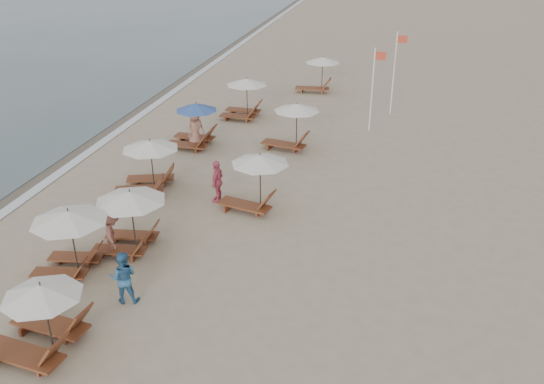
% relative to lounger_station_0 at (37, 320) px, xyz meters
% --- Properties ---
extents(ground, '(160.00, 160.00, 0.00)m').
position_rel_lounger_station_0_xyz_m(ground, '(5.31, 2.72, -0.91)').
color(ground, tan).
rests_on(ground, ground).
extents(wet_sand_band, '(3.20, 140.00, 0.01)m').
position_rel_lounger_station_0_xyz_m(wet_sand_band, '(-7.19, 12.72, -0.90)').
color(wet_sand_band, '#6B5E4C').
rests_on(wet_sand_band, ground).
extents(foam_line, '(0.50, 140.00, 0.02)m').
position_rel_lounger_station_0_xyz_m(foam_line, '(-5.89, 12.72, -0.89)').
color(foam_line, white).
rests_on(foam_line, ground).
extents(lounger_station_0, '(2.66, 2.26, 2.06)m').
position_rel_lounger_station_0_xyz_m(lounger_station_0, '(0.00, 0.00, 0.00)').
color(lounger_station_0, brown).
rests_on(lounger_station_0, ground).
extents(lounger_station_1, '(2.51, 2.38, 2.22)m').
position_rel_lounger_station_0_xyz_m(lounger_station_1, '(-1.12, 3.41, 0.36)').
color(lounger_station_1, brown).
rests_on(lounger_station_1, ground).
extents(lounger_station_2, '(2.55, 2.37, 2.20)m').
position_rel_lounger_station_0_xyz_m(lounger_station_2, '(0.06, 5.11, 0.31)').
color(lounger_station_2, brown).
rests_on(lounger_station_2, ground).
extents(lounger_station_3, '(2.67, 2.43, 2.19)m').
position_rel_lounger_station_0_xyz_m(lounger_station_3, '(-1.31, 9.62, 0.20)').
color(lounger_station_3, brown).
rests_on(lounger_station_3, ground).
extents(lounger_station_4, '(2.55, 2.04, 2.21)m').
position_rel_lounger_station_0_xyz_m(lounger_station_4, '(-1.26, 14.77, 0.09)').
color(lounger_station_4, brown).
rests_on(lounger_station_4, ground).
extents(lounger_station_5, '(2.62, 2.27, 2.26)m').
position_rel_lounger_station_0_xyz_m(lounger_station_5, '(-0.05, 19.58, 0.21)').
color(lounger_station_5, brown).
rests_on(lounger_station_5, ground).
extents(inland_station_0, '(2.81, 2.24, 2.22)m').
position_rel_lounger_station_0_xyz_m(inland_station_0, '(3.37, 8.87, 0.41)').
color(inland_station_0, brown).
rests_on(inland_station_0, ground).
extents(inland_station_1, '(2.88, 2.24, 2.22)m').
position_rel_lounger_station_0_xyz_m(inland_station_1, '(3.47, 15.52, 0.38)').
color(inland_station_1, brown).
rests_on(inland_station_1, ground).
extents(inland_station_2, '(2.86, 2.24, 2.22)m').
position_rel_lounger_station_0_xyz_m(inland_station_2, '(3.18, 25.74, 0.37)').
color(inland_station_2, brown).
rests_on(inland_station_2, ground).
extents(beachgoer_mid_a, '(0.94, 0.81, 1.65)m').
position_rel_lounger_station_0_xyz_m(beachgoer_mid_a, '(1.21, 2.39, -0.08)').
color(beachgoer_mid_a, '#306591').
rests_on(beachgoer_mid_a, ground).
extents(beachgoer_mid_b, '(1.01, 1.16, 1.56)m').
position_rel_lounger_station_0_xyz_m(beachgoer_mid_b, '(-0.32, 4.65, -0.13)').
color(beachgoer_mid_b, brown).
rests_on(beachgoer_mid_b, ground).
extents(beachgoer_far_a, '(0.45, 1.03, 1.74)m').
position_rel_lounger_station_0_xyz_m(beachgoer_far_a, '(1.82, 9.27, -0.04)').
color(beachgoer_far_a, '#CB5166').
rests_on(beachgoer_far_a, ground).
extents(beachgoer_far_b, '(1.03, 1.09, 1.87)m').
position_rel_lounger_station_0_xyz_m(beachgoer_far_b, '(-1.10, 14.75, 0.03)').
color(beachgoer_far_b, '#A66E5A').
rests_on(beachgoer_far_b, ground).
extents(flag_pole_near, '(0.59, 0.08, 4.36)m').
position_rel_lounger_station_0_xyz_m(flag_pole_near, '(7.08, 19.08, 1.52)').
color(flag_pole_near, silver).
rests_on(flag_pole_near, ground).
extents(flag_pole_far, '(0.59, 0.08, 4.63)m').
position_rel_lounger_station_0_xyz_m(flag_pole_far, '(8.05, 22.25, 1.66)').
color(flag_pole_far, silver).
rests_on(flag_pole_far, ground).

